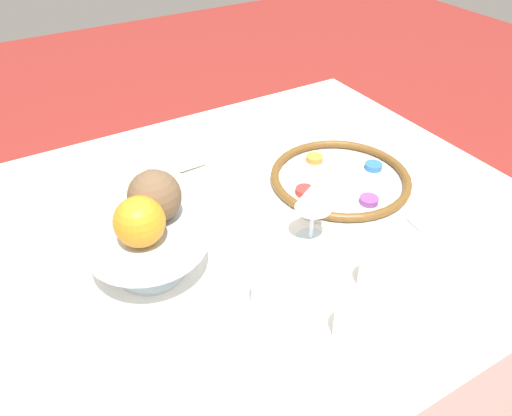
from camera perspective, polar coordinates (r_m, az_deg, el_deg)
ground_plane at (r=1.69m, az=0.85°, el=-21.73°), size 8.00×8.00×0.00m
dining_table at (r=1.37m, az=1.00°, el=-13.39°), size 1.17×1.03×0.77m
seder_plate at (r=1.20m, az=9.59°, el=3.31°), size 0.33×0.33×0.03m
wine_glass at (r=0.97m, az=6.65°, el=1.27°), size 0.07×0.07×0.14m
fruit_stand at (r=0.93m, az=-12.38°, el=-3.61°), size 0.23×0.23×0.10m
orange_fruit at (r=0.86m, az=-13.18°, el=-1.55°), size 0.09×0.09×0.09m
coconut at (r=0.91m, az=-11.52°, el=1.33°), size 0.10×0.10×0.10m
bread_plate at (r=1.19m, az=-12.35°, el=2.12°), size 0.19×0.19×0.02m
napkin_roll at (r=1.24m, az=-9.03°, el=4.90°), size 0.14×0.05×0.04m
cup_near at (r=0.85m, az=11.08°, el=-12.83°), size 0.06×0.06×0.06m
cup_mid at (r=0.88m, az=1.59°, el=-9.52°), size 0.06×0.06×0.06m
cup_far at (r=0.94m, az=13.60°, el=-7.31°), size 0.06×0.06×0.06m
fork_left at (r=1.08m, az=19.70°, el=-3.57°), size 0.04×0.17×0.01m
fork_right at (r=1.06m, az=18.61°, el=-4.14°), size 0.06×0.17×0.01m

